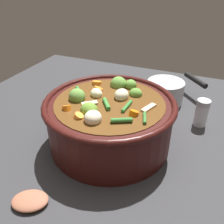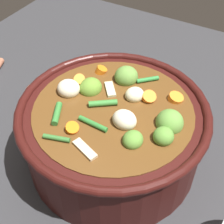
% 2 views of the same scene
% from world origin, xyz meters
% --- Properties ---
extents(ground_plane, '(1.10, 1.10, 0.00)m').
position_xyz_m(ground_plane, '(0.00, 0.00, 0.00)').
color(ground_plane, '#2D2D30').
extents(cooking_pot, '(0.32, 0.32, 0.15)m').
position_xyz_m(cooking_pot, '(0.00, 0.00, 0.07)').
color(cooking_pot, '#38110F').
rests_on(cooking_pot, ground_plane).
extents(salt_shaker, '(0.04, 0.04, 0.08)m').
position_xyz_m(salt_shaker, '(0.18, -0.21, 0.04)').
color(salt_shaker, silver).
rests_on(salt_shaker, ground_plane).
extents(small_saucepan, '(0.19, 0.19, 0.07)m').
position_xyz_m(small_saucepan, '(0.28, -0.09, 0.04)').
color(small_saucepan, '#ADADB2').
rests_on(small_saucepan, ground_plane).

